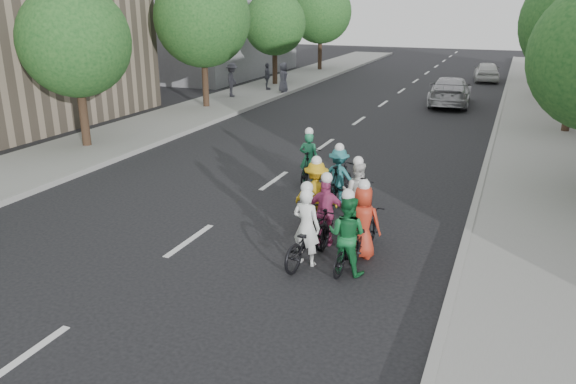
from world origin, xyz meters
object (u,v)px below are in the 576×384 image
Objects in this scene: cyclist_1 at (347,240)px; spectator_2 at (283,77)px; spectator_0 at (232,80)px; cyclist_0 at (308,236)px; cyclist_4 at (363,229)px; follow_car_trail at (487,71)px; cyclist_6 at (357,198)px; cyclist_5 at (310,164)px; spectator_1 at (267,76)px; cyclist_7 at (339,180)px; cyclist_3 at (327,218)px; follow_car_lead at (450,91)px; cyclist_2 at (317,200)px.

spectator_2 is (-10.17, 20.98, 0.33)m from cyclist_1.
cyclist_0 is at bearing -161.99° from spectator_0.
cyclist_4 is 22.59m from spectator_2.
follow_car_trail is 2.28× the size of spectator_2.
cyclist_5 is at bearing -52.45° from cyclist_6.
spectator_1 is at bearing -58.99° from cyclist_4.
cyclist_5 is 1.96m from cyclist_7.
cyclist_3 is 20.61m from spectator_0.
spectator_0 reaches higher than cyclist_4.
cyclist_5 is 0.98× the size of cyclist_6.
cyclist_0 is 1.14× the size of cyclist_5.
spectator_2 reaches higher than follow_car_lead.
cyclist_1 is 0.96× the size of cyclist_4.
spectator_2 is (-10.27, 20.11, 0.40)m from cyclist_4.
cyclist_2 reaches higher than cyclist_5.
cyclist_0 is at bearing 85.29° from follow_car_lead.
cyclist_7 is (0.05, 1.74, 0.01)m from cyclist_2.
spectator_0 is (-11.73, -2.76, 0.34)m from follow_car_lead.
follow_car_lead is at bearing -108.24° from spectator_2.
cyclist_7 is (1.38, -1.40, 0.06)m from cyclist_5.
cyclist_2 reaches higher than cyclist_6.
cyclist_3 is (0.59, -1.00, -0.03)m from cyclist_2.
follow_car_lead is at bearing -82.88° from cyclist_0.
spectator_2 is at bearing -57.82° from cyclist_0.
cyclist_4 is at bearing 120.02° from cyclist_5.
follow_car_trail is (2.09, 27.94, -0.00)m from cyclist_7.
cyclist_7 is at bearing -171.73° from spectator_2.
spectator_0 is 3.34m from spectator_2.
cyclist_3 reaches higher than follow_car_lead.
cyclist_7 is 1.11× the size of spectator_2.
cyclist_2 is 0.46× the size of follow_car_trail.
cyclist_0 is 2.14m from cyclist_2.
cyclist_0 reaches higher than cyclist_4.
cyclist_7 is at bearing -87.43° from cyclist_3.
cyclist_3 is 21.91m from spectator_2.
cyclist_2 is 1.00× the size of cyclist_6.
spectator_2 is (-9.34, 19.82, 0.38)m from cyclist_3.
spectator_1 is (-12.18, -10.30, 0.27)m from follow_car_trail.
spectator_2 is at bearing -58.59° from cyclist_7.
cyclist_5 is at bearing -62.09° from cyclist_0.
follow_car_lead is 10.99m from spectator_1.
spectator_0 is at bearing -53.05° from cyclist_4.
cyclist_0 is 1.12× the size of cyclist_6.
spectator_2 is at bearing -73.57° from cyclist_3.
spectator_1 is (0.75, 3.19, -0.14)m from spectator_0.
spectator_0 is at bearing -49.97° from cyclist_0.
cyclist_2 reaches higher than cyclist_4.
spectator_1 is at bearing -56.06° from cyclist_7.
cyclist_4 is 20.24m from follow_car_lead.
cyclist_1 is 1.00× the size of cyclist_6.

